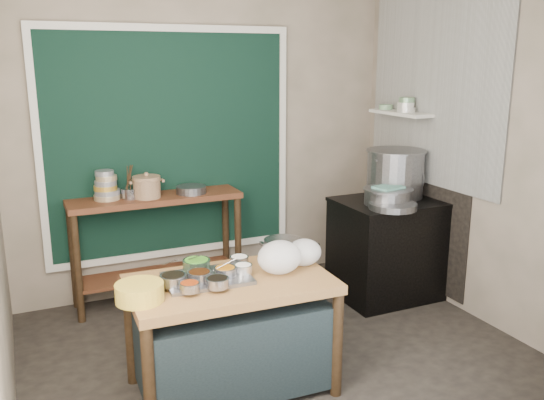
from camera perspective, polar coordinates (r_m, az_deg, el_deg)
name	(u,v)px	position (r m, az deg, el deg)	size (l,w,h in m)	color
floor	(278,353)	(4.34, 0.55, -14.96)	(3.50, 3.00, 0.02)	#2F2B24
back_wall	(207,136)	(5.26, -6.46, 6.31)	(3.50, 0.02, 2.80)	gray
right_wall	(478,147)	(4.87, 19.76, 4.99)	(0.02, 3.00, 2.80)	gray
curtain_panel	(170,145)	(5.13, -10.03, 5.43)	(2.10, 0.02, 1.90)	black
curtain_frame	(171,145)	(5.12, -10.00, 5.42)	(2.22, 0.03, 2.02)	beige
tile_panel	(434,86)	(5.22, 15.73, 10.80)	(0.02, 1.70, 1.70)	#B2B2AA
soot_patch	(419,213)	(5.47, 14.31, -1.22)	(0.01, 1.30, 1.30)	black
wall_shelf	(401,113)	(5.41, 12.63, 8.40)	(0.22, 0.70, 0.03)	beige
prep_table	(232,335)	(3.76, -4.02, -13.21)	(1.25, 0.72, 0.75)	olive
back_counter	(158,249)	(5.10, -11.25, -4.79)	(1.45, 0.40, 0.95)	#502817
stove_block	(389,250)	(5.24, 11.47, -4.86)	(0.90, 0.68, 0.85)	black
stove_top	(391,202)	(5.12, 11.71, -0.19)	(0.92, 0.69, 0.03)	black
condiment_tray	(207,278)	(3.61, -6.44, -7.71)	(0.52, 0.37, 0.02)	gray
condiment_bowls	(206,273)	(3.58, -6.58, -7.21)	(0.63, 0.47, 0.07)	gray
yellow_basin	(140,292)	(3.36, -12.99, -8.90)	(0.27, 0.27, 0.11)	gold
saucepan	(283,249)	(3.92, 1.06, -4.91)	(0.26, 0.26, 0.14)	gray
plastic_bag_a	(280,257)	(3.66, 0.76, -5.69)	(0.29, 0.24, 0.22)	white
plastic_bag_b	(304,252)	(3.82, 3.19, -5.19)	(0.24, 0.20, 0.18)	white
bowl_stack	(106,187)	(4.92, -16.10, 1.25)	(0.22, 0.22, 0.24)	tan
utensil_cup	(130,193)	(4.92, -13.90, 0.65)	(0.14, 0.14, 0.09)	gray
ceramic_crock	(147,188)	(4.90, -12.29, 1.15)	(0.24, 0.24, 0.16)	#997453
wide_bowl	(191,190)	(5.01, -8.01, 1.02)	(0.26, 0.26, 0.06)	gray
stock_pot	(395,173)	(5.23, 12.11, 2.60)	(0.54, 0.54, 0.42)	gray
pot_lid	(405,175)	(5.27, 13.05, 2.48)	(0.40, 0.40, 0.02)	gray
steamer	(388,196)	(4.95, 11.42, 0.36)	(0.43, 0.43, 0.14)	gray
green_cloth	(388,187)	(4.94, 11.46, 1.24)	(0.23, 0.18, 0.02)	#64A193
shallow_pan	(393,206)	(4.82, 11.87, -0.57)	(0.39, 0.39, 0.05)	gray
shelf_bowl_stack	(407,105)	(5.34, 13.19, 9.12)	(0.16, 0.16, 0.13)	silver
shelf_bowl_green	(386,107)	(5.59, 11.21, 9.03)	(0.13, 0.13, 0.05)	gray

